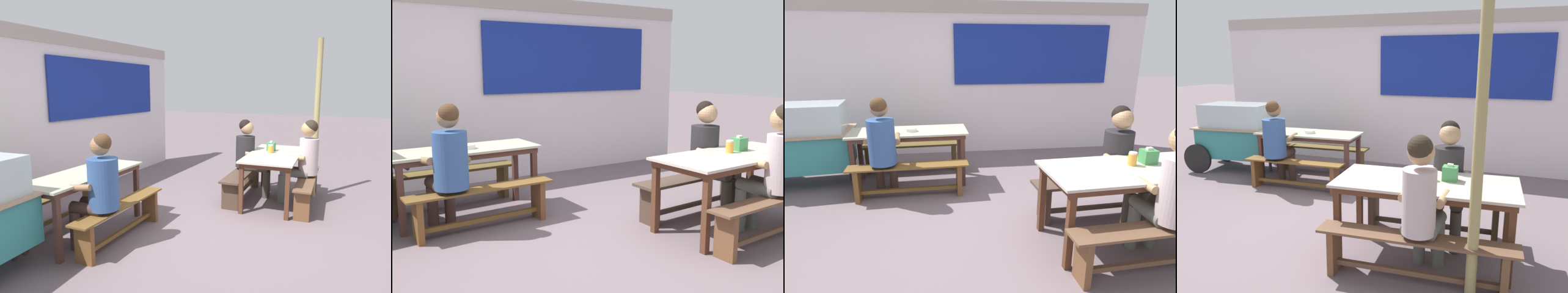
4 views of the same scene
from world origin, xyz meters
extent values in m
plane|color=slate|center=(0.00, 0.00, 0.00)|extent=(40.00, 40.00, 0.00)
cube|color=silver|center=(0.00, 2.73, 1.22)|extent=(6.73, 0.12, 2.45)
cube|color=navy|center=(1.26, 2.64, 1.77)|extent=(2.79, 0.03, 1.01)
cube|color=#B7A7A1|center=(0.00, 2.75, 2.55)|extent=(6.73, 0.20, 0.20)
cube|color=#BCB99F|center=(-0.85, 1.29, 0.76)|extent=(1.63, 0.69, 0.02)
cube|color=#4F2F28|center=(-0.85, 1.29, 0.71)|extent=(1.55, 0.62, 0.06)
cube|color=#4F2F28|center=(-0.14, 1.57, 0.34)|extent=(0.06, 0.06, 0.68)
cube|color=#4F2F28|center=(-0.12, 1.07, 0.34)|extent=(0.06, 0.06, 0.68)
cube|color=#4F2F28|center=(-1.59, 1.52, 0.34)|extent=(0.06, 0.06, 0.68)
cube|color=#4F2F28|center=(-1.57, 1.01, 0.34)|extent=(0.06, 0.06, 0.68)
cube|color=beige|center=(1.38, -0.49, 0.76)|extent=(1.73, 0.85, 0.02)
cube|color=#532F1E|center=(1.38, -0.49, 0.71)|extent=(1.65, 0.78, 0.06)
cube|color=#532F1E|center=(2.13, -0.13, 0.34)|extent=(0.06, 0.06, 0.68)
cube|color=#532F1E|center=(2.17, -0.77, 0.34)|extent=(0.06, 0.06, 0.68)
cube|color=#532F1E|center=(0.60, -0.21, 0.34)|extent=(0.06, 0.06, 0.68)
cube|color=#532F1E|center=(0.63, -0.85, 0.34)|extent=(0.06, 0.06, 0.68)
cube|color=brown|center=(-0.87, 1.80, 0.42)|extent=(1.57, 0.35, 0.03)
cube|color=brown|center=(-0.21, 1.83, 0.20)|extent=(0.07, 0.25, 0.41)
cube|color=brown|center=(-1.54, 1.77, 0.20)|extent=(0.07, 0.25, 0.41)
cube|color=brown|center=(-0.87, 1.80, 0.10)|extent=(1.28, 0.10, 0.04)
cube|color=brown|center=(-0.83, 0.78, 0.43)|extent=(1.53, 0.31, 0.02)
cube|color=brown|center=(-0.20, 0.81, 0.21)|extent=(0.07, 0.21, 0.42)
cube|color=brown|center=(-1.47, 0.76, 0.21)|extent=(0.07, 0.21, 0.42)
cube|color=brown|center=(-0.83, 0.78, 0.10)|extent=(1.24, 0.09, 0.04)
cube|color=#4D3A2E|center=(1.35, 0.02, 0.42)|extent=(1.58, 0.38, 0.03)
cube|color=#493B27|center=(2.02, 0.05, 0.20)|extent=(0.07, 0.26, 0.41)
cube|color=#4B382B|center=(0.69, -0.02, 0.20)|extent=(0.07, 0.26, 0.41)
cube|color=#4D3A2E|center=(1.35, 0.02, 0.10)|extent=(1.29, 0.11, 0.04)
cube|color=brown|center=(1.41, -1.00, 0.43)|extent=(1.71, 0.33, 0.02)
cube|color=brown|center=(2.14, -0.96, 0.21)|extent=(0.07, 0.21, 0.41)
cube|color=brown|center=(0.68, -1.04, 0.21)|extent=(0.07, 0.21, 0.41)
cube|color=brown|center=(1.41, -1.00, 0.10)|extent=(1.42, 0.12, 0.04)
cylinder|color=#333333|center=(-1.74, 1.48, 0.12)|extent=(0.05, 0.05, 0.25)
cylinder|color=#3F3F3F|center=(-1.50, 1.50, 0.64)|extent=(0.11, 0.72, 0.04)
cylinder|color=#47302B|center=(-1.08, 1.11, 0.22)|extent=(0.11, 0.11, 0.44)
cylinder|color=#47302B|center=(-1.26, 1.10, 0.22)|extent=(0.11, 0.11, 0.44)
cylinder|color=#47302B|center=(-1.06, 0.95, 0.49)|extent=(0.17, 0.38, 0.13)
cylinder|color=#47302B|center=(-1.24, 0.93, 0.49)|extent=(0.17, 0.38, 0.13)
cylinder|color=#33558E|center=(-1.13, 0.77, 0.76)|extent=(0.33, 0.33, 0.56)
sphere|color=#926C49|center=(-1.14, 0.79, 1.17)|extent=(0.21, 0.21, 0.21)
sphere|color=#4C331E|center=(-1.13, 0.76, 1.21)|extent=(0.19, 0.19, 0.19)
cylinder|color=#926C49|center=(-0.97, 0.97, 0.75)|extent=(0.10, 0.31, 0.10)
cylinder|color=#926C49|center=(-1.34, 0.93, 0.75)|extent=(0.10, 0.31, 0.11)
cylinder|color=#433D33|center=(1.48, -0.35, 0.22)|extent=(0.11, 0.11, 0.44)
cylinder|color=#433D33|center=(1.66, -0.32, 0.22)|extent=(0.11, 0.11, 0.44)
cylinder|color=#433D33|center=(1.45, -0.17, 0.49)|extent=(0.19, 0.42, 0.13)
cylinder|color=#433D33|center=(1.63, -0.14, 0.49)|extent=(0.19, 0.42, 0.13)
cylinder|color=#282529|center=(1.51, 0.03, 0.74)|extent=(0.31, 0.31, 0.52)
sphere|color=tan|center=(1.52, 0.01, 1.13)|extent=(0.22, 0.22, 0.22)
sphere|color=black|center=(1.51, 0.04, 1.17)|extent=(0.20, 0.20, 0.20)
cylinder|color=tan|center=(1.37, -0.18, 0.72)|extent=(0.12, 0.31, 0.09)
cylinder|color=tan|center=(1.71, -0.12, 0.72)|extent=(0.11, 0.31, 0.08)
cylinder|color=#60665D|center=(1.55, -0.63, 0.22)|extent=(0.11, 0.11, 0.44)
cylinder|color=#60665D|center=(1.37, -0.62, 0.22)|extent=(0.11, 0.11, 0.44)
cylinder|color=#60665D|center=(1.54, -0.82, 0.49)|extent=(0.15, 0.42, 0.13)
cylinder|color=#60665D|center=(1.36, -0.81, 0.49)|extent=(0.15, 0.42, 0.13)
cylinder|color=#C0ACB0|center=(1.44, -1.00, 0.75)|extent=(0.28, 0.28, 0.55)
sphere|color=tan|center=(1.44, -0.98, 1.17)|extent=(0.22, 0.22, 0.22)
sphere|color=#2D2319|center=(1.44, -1.01, 1.21)|extent=(0.21, 0.21, 0.21)
cylinder|color=tan|center=(1.61, -0.83, 0.74)|extent=(0.09, 0.30, 0.08)
cylinder|color=tan|center=(1.29, -0.81, 0.74)|extent=(0.09, 0.31, 0.09)
cube|color=#3D8B4B|center=(1.59, -0.38, 0.84)|extent=(0.14, 0.12, 0.14)
cube|color=white|center=(1.59, -0.38, 0.92)|extent=(0.05, 0.04, 0.02)
cylinder|color=gold|center=(1.40, -0.42, 0.83)|extent=(0.08, 0.08, 0.12)
cylinder|color=white|center=(1.40, -0.42, 0.89)|extent=(0.07, 0.07, 0.02)
cylinder|color=silver|center=(-0.82, 1.25, 0.79)|extent=(0.16, 0.16, 0.05)
cylinder|color=#9D8E57|center=(1.88, -1.03, 1.27)|extent=(0.09, 0.09, 2.55)
camera|label=1|loc=(-3.96, -1.69, 1.77)|focal=31.87mm
camera|label=2|loc=(-2.24, -3.48, 1.64)|focal=41.01mm
camera|label=3|loc=(-0.42, -3.11, 1.82)|focal=29.39mm
camera|label=4|loc=(2.09, -3.88, 1.89)|focal=35.15mm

